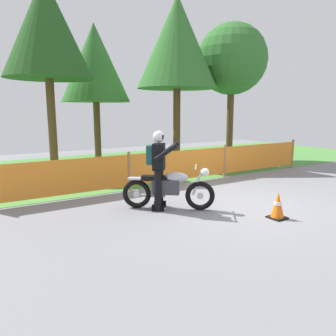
% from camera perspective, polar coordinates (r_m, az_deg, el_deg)
% --- Properties ---
extents(ground, '(24.00, 24.00, 0.02)m').
position_cam_1_polar(ground, '(7.72, 12.65, -6.05)').
color(ground, gray).
extents(grass_verge, '(24.00, 7.51, 0.01)m').
position_cam_1_polar(grass_verge, '(12.76, -7.23, 0.51)').
color(grass_verge, '#4C8C3D').
rests_on(grass_verge, ground).
extents(barrier_fence, '(10.12, 0.08, 1.05)m').
position_cam_1_polar(barrier_fence, '(9.44, 2.35, 0.53)').
color(barrier_fence, '#997547').
rests_on(barrier_fence, ground).
extents(tree_leftmost, '(2.93, 2.93, 6.43)m').
position_cam_1_polar(tree_leftmost, '(12.26, -20.64, 22.00)').
color(tree_leftmost, brown).
rests_on(tree_leftmost, ground).
extents(tree_near_left, '(2.85, 2.85, 5.64)m').
position_cam_1_polar(tree_near_left, '(14.37, -12.75, 17.53)').
color(tree_near_left, brown).
rests_on(tree_near_left, ground).
extents(tree_near_right, '(3.06, 3.06, 6.34)m').
position_cam_1_polar(tree_near_right, '(13.04, 1.61, 21.17)').
color(tree_near_right, brown).
rests_on(tree_near_right, ground).
extents(tree_rightmost, '(2.88, 2.88, 5.63)m').
position_cam_1_polar(tree_rightmost, '(14.28, 11.19, 18.16)').
color(tree_rightmost, brown).
rests_on(tree_rightmost, ground).
extents(motorcycle_lead, '(1.63, 1.33, 0.95)m').
position_cam_1_polar(motorcycle_lead, '(6.97, 0.11, -3.57)').
color(motorcycle_lead, black).
rests_on(motorcycle_lead, ground).
extents(rider_lead, '(0.78, 0.74, 1.69)m').
position_cam_1_polar(rider_lead, '(6.89, -1.69, 0.46)').
color(rider_lead, black).
rests_on(rider_lead, ground).
extents(traffic_cone, '(0.32, 0.32, 0.53)m').
position_cam_1_polar(traffic_cone, '(6.77, 18.76, -6.28)').
color(traffic_cone, black).
rests_on(traffic_cone, ground).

